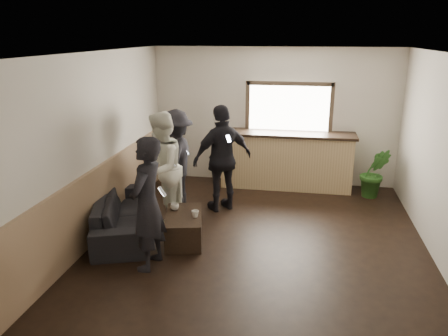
% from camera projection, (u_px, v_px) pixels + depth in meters
% --- Properties ---
extents(ground, '(5.00, 6.00, 0.01)m').
position_uv_depth(ground, '(257.00, 244.00, 6.60)').
color(ground, black).
extents(room_shell, '(5.01, 6.01, 2.80)m').
position_uv_depth(room_shell, '(208.00, 148.00, 6.29)').
color(room_shell, silver).
rests_on(room_shell, ground).
extents(bar_counter, '(2.70, 0.68, 2.13)m').
position_uv_depth(bar_counter, '(286.00, 157.00, 8.89)').
color(bar_counter, tan).
rests_on(bar_counter, ground).
extents(sofa, '(1.48, 2.27, 0.62)m').
position_uv_depth(sofa, '(124.00, 213.00, 6.95)').
color(sofa, black).
rests_on(sofa, ground).
extents(coffee_table, '(0.73, 1.05, 0.43)m').
position_uv_depth(coffee_table, '(184.00, 227.00, 6.67)').
color(coffee_table, black).
rests_on(coffee_table, ground).
extents(cup_a, '(0.17, 0.17, 0.10)m').
position_uv_depth(cup_a, '(175.00, 207.00, 6.77)').
color(cup_a, silver).
rests_on(cup_a, coffee_table).
extents(cup_b, '(0.13, 0.13, 0.10)m').
position_uv_depth(cup_b, '(195.00, 214.00, 6.50)').
color(cup_b, silver).
rests_on(cup_b, coffee_table).
extents(potted_plant, '(0.55, 0.45, 0.98)m').
position_uv_depth(potted_plant, '(375.00, 173.00, 8.35)').
color(potted_plant, '#2D6623').
rests_on(potted_plant, ground).
extents(person_a, '(0.52, 0.70, 1.82)m').
position_uv_depth(person_a, '(147.00, 204.00, 5.72)').
color(person_a, black).
rests_on(person_a, ground).
extents(person_b, '(0.77, 0.96, 1.87)m').
position_uv_depth(person_b, '(161.00, 169.00, 7.13)').
color(person_b, white).
rests_on(person_b, ground).
extents(person_c, '(0.66, 1.15, 1.78)m').
position_uv_depth(person_c, '(176.00, 159.00, 7.83)').
color(person_c, black).
rests_on(person_c, ground).
extents(person_d, '(1.17, 1.04, 1.90)m').
position_uv_depth(person_d, '(223.00, 159.00, 7.65)').
color(person_d, black).
rests_on(person_d, ground).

